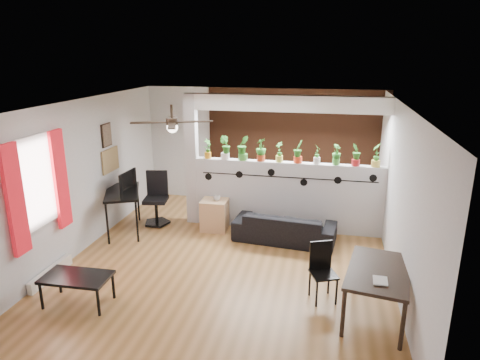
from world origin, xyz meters
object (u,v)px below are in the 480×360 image
object	(u,v)px
potted_plant_6	(317,153)
potted_plant_8	(356,154)
potted_plant_0	(208,148)
folding_chair	(322,266)
ceiling_fan	(172,124)
potted_plant_9	(377,154)
dining_table	(378,275)
computer_desk	(122,195)
cup	(217,198)
potted_plant_1	(225,147)
office_chair	(157,202)
potted_plant_2	(243,147)
potted_plant_3	(261,149)
potted_plant_5	(298,151)
cube_shelf	(215,215)
coffee_table	(77,279)
sofa	(284,227)
potted_plant_4	(279,151)
potted_plant_7	(337,154)

from	to	relation	value
potted_plant_6	potted_plant_8	size ratio (longest dim) A/B	0.89
potted_plant_0	potted_plant_8	distance (m)	2.81
folding_chair	ceiling_fan	bearing A→B (deg)	166.24
potted_plant_9	dining_table	distance (m)	2.86
potted_plant_0	computer_desk	size ratio (longest dim) A/B	0.30
ceiling_fan	cup	size ratio (longest dim) A/B	9.00
potted_plant_6	potted_plant_8	bearing A→B (deg)	0.00
potted_plant_1	office_chair	world-z (taller)	potted_plant_1
computer_desk	potted_plant_0	bearing A→B (deg)	28.52
potted_plant_2	potted_plant_9	xyz separation A→B (m)	(2.46, 0.00, -0.02)
potted_plant_0	potted_plant_3	bearing A→B (deg)	0.00
potted_plant_9	computer_desk	bearing A→B (deg)	-170.21
potted_plant_5	cube_shelf	size ratio (longest dim) A/B	0.72
potted_plant_5	potted_plant_8	bearing A→B (deg)	0.00
potted_plant_0	coffee_table	size ratio (longest dim) A/B	0.41
folding_chair	coffee_table	xyz separation A→B (m)	(-3.27, -0.86, -0.11)
potted_plant_1	potted_plant_9	bearing A→B (deg)	0.00
potted_plant_0	sofa	bearing A→B (deg)	-19.58
cube_shelf	coffee_table	xyz separation A→B (m)	(-1.17, -2.89, 0.08)
computer_desk	office_chair	distance (m)	0.75
cup	coffee_table	distance (m)	3.15
potted_plant_4	potted_plant_9	world-z (taller)	potted_plant_9
potted_plant_0	computer_desk	xyz separation A→B (m)	(-1.47, -0.80, -0.81)
potted_plant_2	cube_shelf	size ratio (longest dim) A/B	0.79
ceiling_fan	cube_shelf	xyz separation A→B (m)	(0.23, 1.46, -2.01)
ceiling_fan	sofa	size ratio (longest dim) A/B	0.68
potted_plant_1	office_chair	size ratio (longest dim) A/B	0.43
potted_plant_2	potted_plant_9	world-z (taller)	potted_plant_2
potted_plant_2	folding_chair	distance (m)	3.07
potted_plant_7	dining_table	xyz separation A→B (m)	(0.57, -2.69, -0.95)
potted_plant_9	office_chair	size ratio (longest dim) A/B	0.42
potted_plant_2	potted_plant_4	size ratio (longest dim) A/B	1.24
potted_plant_6	cup	bearing A→B (deg)	-169.57
potted_plant_5	potted_plant_7	distance (m)	0.70
potted_plant_1	coffee_table	size ratio (longest dim) A/B	0.49
potted_plant_1	potted_plant_6	bearing A→B (deg)	0.00
potted_plant_8	cube_shelf	xyz separation A→B (m)	(-2.60, -0.34, -1.27)
potted_plant_9	office_chair	world-z (taller)	potted_plant_9
potted_plant_0	potted_plant_5	bearing A→B (deg)	0.00
office_chair	ceiling_fan	bearing A→B (deg)	-56.95
potted_plant_8	dining_table	bearing A→B (deg)	-85.30
potted_plant_5	computer_desk	world-z (taller)	potted_plant_5
potted_plant_8	potted_plant_0	bearing A→B (deg)	180.00
potted_plant_7	potted_plant_9	distance (m)	0.70
potted_plant_6	folding_chair	distance (m)	2.60
potted_plant_4	potted_plant_8	xyz separation A→B (m)	(1.40, 0.00, 0.01)
office_chair	dining_table	bearing A→B (deg)	-30.85
potted_plant_0	cup	xyz separation A→B (m)	(0.26, -0.34, -0.90)
cube_shelf	dining_table	bearing A→B (deg)	-41.32
potted_plant_5	sofa	bearing A→B (deg)	-105.16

